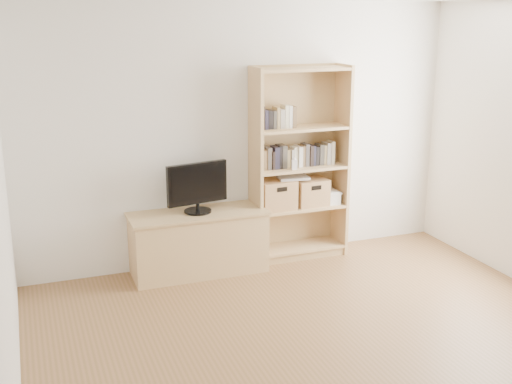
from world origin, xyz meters
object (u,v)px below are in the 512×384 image
bookshelf (300,164)px  basket_right (310,192)px  baby_monitor (294,165)px  tv_stand (199,244)px  basket_left (276,194)px  laptop (293,177)px  television (197,188)px

bookshelf → basket_right: 0.33m
bookshelf → baby_monitor: bearing=-135.0°
tv_stand → basket_left: bearing=4.3°
tv_stand → bookshelf: (1.10, 0.07, 0.69)m
laptop → tv_stand: bearing=-169.6°
basket_left → laptop: laptop is taller
basket_right → baby_monitor: bearing=-157.6°
tv_stand → basket_left: (0.84, 0.06, 0.40)m
bookshelf → basket_left: bookshelf is taller
bookshelf → baby_monitor: size_ratio=20.06×
basket_right → laptop: bearing=178.9°
baby_monitor → tv_stand: bearing=-173.6°
bookshelf → basket_left: (-0.26, -0.01, -0.29)m
bookshelf → laptop: size_ratio=6.39×
television → bookshelf: bearing=-6.9°
television → basket_left: 0.86m
television → basket_right: size_ratio=1.84×
baby_monitor → basket_left: (-0.16, 0.10, -0.32)m
basket_right → laptop: 0.26m
television → baby_monitor: (0.99, -0.04, 0.15)m
baby_monitor → laptop: bearing=81.2°
bookshelf → laptop: (-0.08, -0.01, -0.13)m
basket_left → laptop: 0.25m
tv_stand → bookshelf: 1.30m
laptop → basket_left: bearing=-173.5°
bookshelf → basket_right: bookshelf is taller
tv_stand → television: (0.00, 0.00, 0.57)m
television → baby_monitor: television is taller
basket_left → basket_right: (0.39, 0.00, -0.01)m
television → baby_monitor: bearing=-12.9°
bookshelf → basket_left: bearing=-178.8°
tv_stand → television: size_ratio=2.11×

